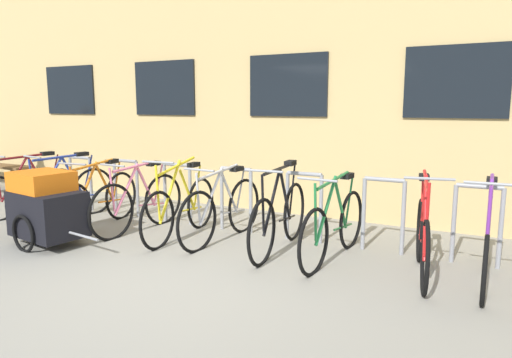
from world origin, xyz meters
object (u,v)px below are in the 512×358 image
object	(u,v)px
bike_trailer	(47,207)
bicycle_blue	(65,194)
bicycle_green	(334,226)
bicycle_red	(423,237)
bicycle_silver	(223,210)
bicycle_orange	(99,199)
bicycle_black	(280,217)
bicycle_yellow	(181,208)
bicycle_pink	(139,203)
bicycle_purple	(487,246)
bicycle_maroon	(31,191)

from	to	relation	value
bike_trailer	bicycle_blue	bearing A→B (deg)	131.06
bicycle_green	bicycle_blue	world-z (taller)	bicycle_blue
bicycle_red	bike_trailer	xyz separation A→B (m)	(-4.29, -1.07, 0.09)
bicycle_silver	bicycle_orange	bearing A→B (deg)	-173.39
bicycle_black	bike_trailer	world-z (taller)	bicycle_black
bicycle_green	bike_trailer	size ratio (longest dim) A/B	1.22
bicycle_yellow	bicycle_pink	distance (m)	0.69
bicycle_blue	bicycle_pink	bearing A→B (deg)	1.47
bicycle_blue	bicycle_yellow	bearing A→B (deg)	1.72
bicycle_purple	bicycle_maroon	xyz separation A→B (m)	(-6.50, -0.14, 0.01)
bicycle_silver	bicycle_red	bearing A→B (deg)	-2.23
bicycle_red	bicycle_black	size ratio (longest dim) A/B	0.91
bicycle_green	bicycle_purple	distance (m)	1.54
bicycle_purple	bicycle_orange	distance (m)	4.99
bicycle_purple	bicycle_pink	xyz separation A→B (m)	(-4.31, -0.08, 0.03)
bicycle_orange	bike_trailer	xyz separation A→B (m)	(0.11, -0.94, 0.09)
bicycle_maroon	bicycle_black	distance (m)	4.28
bicycle_green	bicycle_orange	size ratio (longest dim) A/B	1.01
bicycle_orange	bike_trailer	world-z (taller)	bicycle_orange
bicycle_green	bicycle_blue	distance (m)	4.21
bicycle_maroon	bicycle_red	bearing A→B (deg)	0.99
bicycle_blue	bike_trailer	distance (m)	1.31
bicycle_purple	bicycle_silver	size ratio (longest dim) A/B	0.93
bicycle_green	bicycle_maroon	size ratio (longest dim) A/B	1.05
bicycle_yellow	bicycle_black	bearing A→B (deg)	3.38
bicycle_black	bike_trailer	xyz separation A→B (m)	(-2.66, -1.13, 0.07)
bicycle_green	bicycle_yellow	size ratio (longest dim) A/B	1.00
bicycle_pink	bicycle_silver	size ratio (longest dim) A/B	0.96
bicycle_purple	bicycle_yellow	distance (m)	3.62
bicycle_green	bike_trailer	distance (m)	3.53
bicycle_silver	bicycle_black	bearing A→B (deg)	-2.17
bicycle_black	bicycle_yellow	bearing A→B (deg)	-176.62
bicycle_blue	bike_trailer	world-z (taller)	bicycle_blue
bicycle_red	bicycle_black	world-z (taller)	bicycle_red
bike_trailer	bicycle_red	bearing A→B (deg)	13.97
bicycle_blue	bike_trailer	bearing A→B (deg)	-48.94
bicycle_silver	bicycle_maroon	world-z (taller)	bicycle_maroon
bicycle_yellow	bicycle_pink	xyz separation A→B (m)	(-0.69, -0.03, 0.00)
bicycle_silver	bicycle_maroon	bearing A→B (deg)	-176.73
bicycle_pink	bicycle_red	bearing A→B (deg)	0.69
bicycle_pink	bicycle_black	world-z (taller)	bicycle_black
bicycle_green	bicycle_red	world-z (taller)	bicycle_red
bicycle_maroon	bike_trailer	bearing A→B (deg)	-30.84
bicycle_blue	bicycle_silver	bearing A→B (deg)	3.76
bicycle_yellow	bicycle_silver	bearing A→B (deg)	11.20
bicycle_red	bike_trailer	distance (m)	4.43
bicycle_yellow	bicycle_pink	size ratio (longest dim) A/B	1.05
bicycle_yellow	bicycle_orange	size ratio (longest dim) A/B	1.01
bicycle_purple	bike_trailer	bearing A→B (deg)	-167.22
bicycle_orange	bicycle_blue	bearing A→B (deg)	176.35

